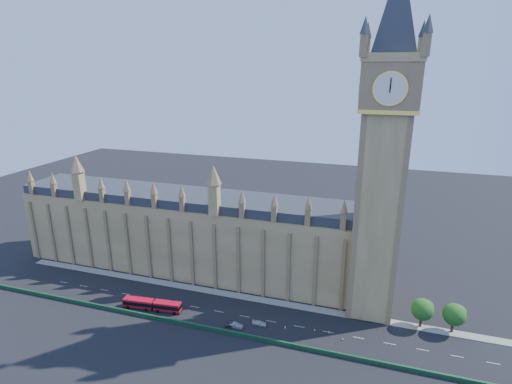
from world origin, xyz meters
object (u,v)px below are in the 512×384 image
(car_grey, at_px, (233,324))
(car_white, at_px, (260,323))
(car_silver, at_px, (235,325))
(red_bus, at_px, (152,305))

(car_grey, distance_m, car_white, 7.45)
(car_silver, bearing_deg, red_bus, 88.94)
(red_bus, distance_m, car_silver, 26.53)
(car_white, bearing_deg, car_grey, 111.27)
(car_grey, height_order, car_silver, car_grey)
(car_grey, bearing_deg, car_silver, -101.68)
(red_bus, distance_m, car_grey, 25.76)
(red_bus, relative_size, car_grey, 4.09)
(red_bus, xyz_separation_m, car_white, (32.58, 2.26, -1.00))
(car_grey, bearing_deg, car_white, -73.29)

